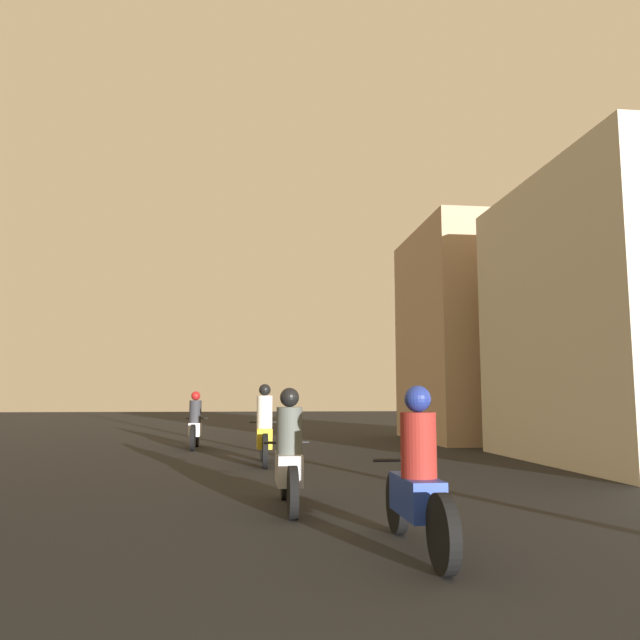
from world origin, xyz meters
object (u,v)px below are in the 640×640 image
object	(u,v)px
motorcycle_yellow	(264,433)
motorcycle_silver	(289,459)
motorcycle_blue	(417,484)
building_right_far	(478,334)
motorcycle_white	(195,425)

from	to	relation	value
motorcycle_yellow	motorcycle_silver	bearing A→B (deg)	-89.27
motorcycle_blue	building_right_far	xyz separation A→B (m)	(5.96, 13.81, 2.80)
motorcycle_silver	motorcycle_yellow	bearing A→B (deg)	96.45
motorcycle_silver	motorcycle_white	bearing A→B (deg)	106.16
motorcycle_yellow	motorcycle_white	world-z (taller)	motorcycle_yellow
motorcycle_yellow	motorcycle_white	bearing A→B (deg)	111.46
motorcycle_blue	motorcycle_yellow	bearing A→B (deg)	104.48
motorcycle_silver	motorcycle_white	distance (m)	9.42
motorcycle_yellow	motorcycle_white	distance (m)	4.49
motorcycle_blue	motorcycle_white	world-z (taller)	motorcycle_white
motorcycle_silver	motorcycle_white	world-z (taller)	motorcycle_white
motorcycle_yellow	motorcycle_white	size ratio (longest dim) A/B	1.05
motorcycle_white	motorcycle_silver	bearing A→B (deg)	-81.03
motorcycle_yellow	motorcycle_white	xyz separation A→B (m)	(-1.71, 4.15, -0.03)
motorcycle_white	building_right_far	size ratio (longest dim) A/B	0.29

